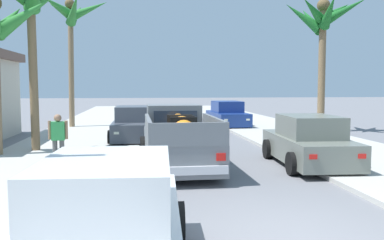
% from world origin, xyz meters
% --- Properties ---
extents(sidewalk_left, '(4.95, 60.00, 0.12)m').
position_xyz_m(sidewalk_left, '(-4.86, 12.00, 0.06)').
color(sidewalk_left, '#B2AFA8').
rests_on(sidewalk_left, ground).
extents(sidewalk_right, '(4.95, 60.00, 0.12)m').
position_xyz_m(sidewalk_right, '(4.86, 12.00, 0.06)').
color(sidewalk_right, '#B2AFA8').
rests_on(sidewalk_right, ground).
extents(curb_left, '(0.16, 60.00, 0.10)m').
position_xyz_m(curb_left, '(-3.79, 12.00, 0.05)').
color(curb_left, silver).
rests_on(curb_left, ground).
extents(curb_right, '(0.16, 60.00, 0.10)m').
position_xyz_m(curb_right, '(3.79, 12.00, 0.05)').
color(curb_right, silver).
rests_on(curb_right, ground).
extents(pickup_truck, '(2.25, 5.22, 1.80)m').
position_xyz_m(pickup_truck, '(-1.23, 6.19, 0.81)').
color(pickup_truck, slate).
rests_on(pickup_truck, ground).
extents(car_left_near, '(2.05, 4.27, 1.54)m').
position_xyz_m(car_left_near, '(-2.63, 12.09, 0.71)').
color(car_left_near, '#474C56').
rests_on(car_left_near, ground).
extents(car_right_near, '(2.13, 4.31, 1.54)m').
position_xyz_m(car_right_near, '(2.80, 17.63, 0.71)').
color(car_right_near, navy).
rests_on(car_right_near, ground).
extents(car_left_mid, '(2.21, 4.34, 1.54)m').
position_xyz_m(car_left_mid, '(2.70, 5.76, 0.71)').
color(car_left_mid, slate).
rests_on(car_left_mid, ground).
extents(car_right_mid, '(2.21, 4.34, 1.54)m').
position_xyz_m(car_right_mid, '(-2.79, -1.02, 0.71)').
color(car_right_mid, silver).
rests_on(car_right_mid, ground).
extents(palm_tree_left_back, '(3.90, 4.11, 6.96)m').
position_xyz_m(palm_tree_left_back, '(7.11, 14.49, 5.71)').
color(palm_tree_left_back, brown).
rests_on(palm_tree_left_back, ground).
extents(palm_tree_right_back, '(3.66, 3.69, 7.40)m').
position_xyz_m(palm_tree_right_back, '(-6.06, 17.96, 6.16)').
color(palm_tree_right_back, '#846B4C').
rests_on(palm_tree_right_back, ground).
extents(pedestrian, '(0.57, 0.26, 1.59)m').
position_xyz_m(pedestrian, '(-4.76, 6.47, 0.91)').
color(pedestrian, '#4C4C4C').
rests_on(pedestrian, ground).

